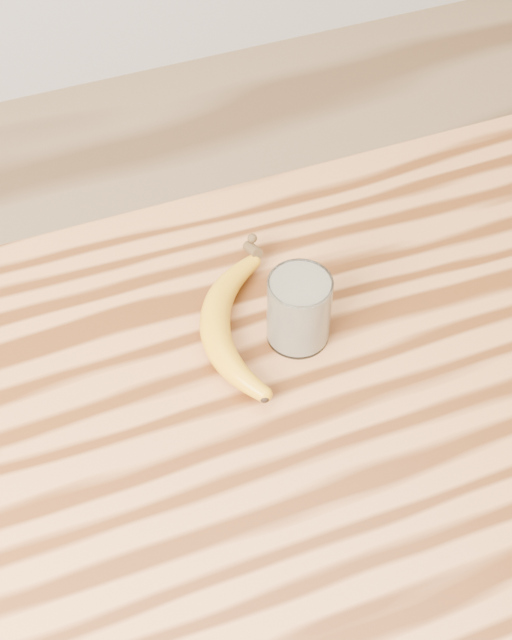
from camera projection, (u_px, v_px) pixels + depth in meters
name	position (u px, v px, depth m)	size (l,w,h in m)	color
room	(279.00, 102.00, 0.68)	(4.04, 4.04, 2.70)	#9B7C52
table	(270.00, 481.00, 1.12)	(1.20, 0.80, 0.90)	#B47139
smoothie_glass	(299.00, 309.00, 1.07)	(0.08, 0.08, 0.10)	white
banana	(214.00, 326.00, 1.09)	(0.12, 0.31, 0.04)	orange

